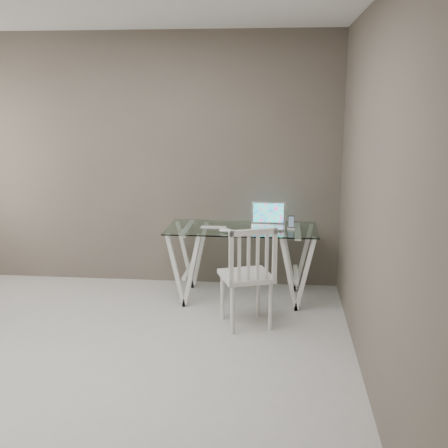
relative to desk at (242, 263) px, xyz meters
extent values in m
plane|color=#B9B6B2|center=(-0.99, -1.76, -0.38)|extent=(4.50, 4.50, 0.00)
cube|color=#61574C|center=(-0.99, 0.49, 0.97)|extent=(4.00, 0.02, 2.70)
cube|color=#61574C|center=(1.01, -1.76, 0.97)|extent=(0.02, 4.50, 2.70)
cube|color=silver|center=(0.00, 0.00, 0.36)|extent=(1.50, 0.70, 0.01)
cube|color=white|center=(-0.55, 0.00, -0.02)|extent=(0.24, 0.62, 0.72)
cube|color=white|center=(0.55, 0.00, -0.02)|extent=(0.24, 0.62, 0.72)
cube|color=silver|center=(0.09, -0.66, 0.08)|extent=(0.55, 0.55, 0.04)
cylinder|color=silver|center=(-0.02, -0.89, -0.16)|extent=(0.04, 0.04, 0.44)
cylinder|color=silver|center=(0.31, -0.77, -0.16)|extent=(0.04, 0.04, 0.44)
cylinder|color=silver|center=(-0.14, -0.56, -0.16)|extent=(0.04, 0.04, 0.44)
cylinder|color=silver|center=(0.19, -0.44, -0.16)|extent=(0.04, 0.04, 0.44)
cube|color=silver|center=(0.16, -0.85, 0.32)|extent=(0.41, 0.18, 0.48)
cube|color=#B6B7BB|center=(0.26, 0.01, 0.37)|extent=(0.34, 0.24, 0.02)
cube|color=#19D899|center=(0.26, 0.17, 0.49)|extent=(0.34, 0.07, 0.22)
cube|color=silver|center=(-0.28, -0.03, 0.37)|extent=(0.27, 0.12, 0.01)
ellipsoid|color=white|center=(-0.15, -0.20, 0.38)|extent=(0.12, 0.07, 0.04)
cube|color=white|center=(0.49, -0.02, 0.37)|extent=(0.07, 0.07, 0.02)
cube|color=black|center=(0.49, -0.01, 0.44)|extent=(0.06, 0.03, 0.12)
camera|label=1|loc=(0.37, -5.45, 1.65)|focal=45.00mm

